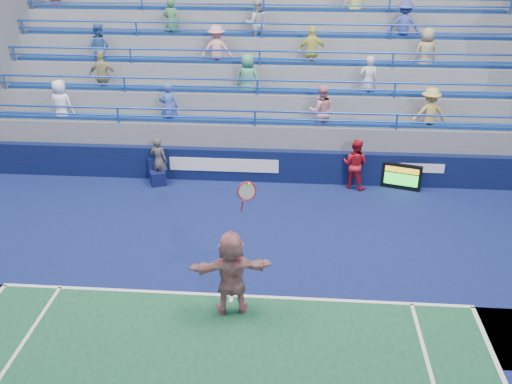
# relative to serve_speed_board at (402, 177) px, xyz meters

# --- Properties ---
(ground) EXTENTS (120.00, 120.00, 0.00)m
(ground) POSITION_rel_serve_speed_board_xyz_m (-4.76, -6.21, -0.43)
(ground) COLOR #333538
(sponsor_wall) EXTENTS (18.00, 0.32, 1.10)m
(sponsor_wall) POSITION_rel_serve_speed_board_xyz_m (-4.76, 0.29, 0.12)
(sponsor_wall) COLOR #0A1538
(sponsor_wall) RESTS_ON ground
(bleacher_stand) EXTENTS (18.00, 5.60, 6.13)m
(bleacher_stand) POSITION_rel_serve_speed_board_xyz_m (-4.76, 4.06, 1.11)
(bleacher_stand) COLOR slate
(bleacher_stand) RESTS_ON ground
(serve_speed_board) EXTENTS (1.23, 0.48, 0.86)m
(serve_speed_board) POSITION_rel_serve_speed_board_xyz_m (0.00, 0.00, 0.00)
(serve_speed_board) COLOR black
(serve_speed_board) RESTS_ON ground
(judge_chair) EXTENTS (0.63, 0.65, 0.85)m
(judge_chair) POSITION_rel_serve_speed_board_xyz_m (-7.90, -0.26, -0.16)
(judge_chair) COLOR #0D133F
(judge_chair) RESTS_ON ground
(tennis_player) EXTENTS (1.91, 0.92, 3.18)m
(tennis_player) POSITION_rel_serve_speed_board_xyz_m (-4.69, -6.74, 0.56)
(tennis_player) COLOR silver
(tennis_player) RESTS_ON ground
(line_judge) EXTENTS (0.65, 0.51, 1.59)m
(line_judge) POSITION_rel_serve_speed_board_xyz_m (-7.86, -0.13, 0.36)
(line_judge) COLOR #131435
(line_judge) RESTS_ON ground
(ball_girl) EXTENTS (0.99, 0.90, 1.66)m
(ball_girl) POSITION_rel_serve_speed_board_xyz_m (-1.52, -0.02, 0.40)
(ball_girl) COLOR #B11421
(ball_girl) RESTS_ON ground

